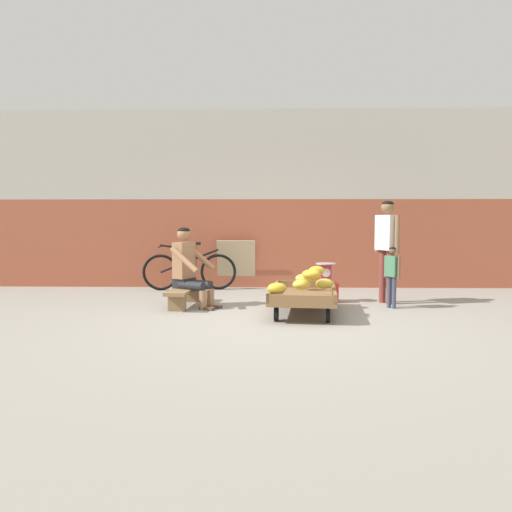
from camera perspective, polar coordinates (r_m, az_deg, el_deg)
ground_plane at (r=6.02m, az=1.61°, el=-7.75°), size 80.00×80.00×0.00m
back_wall at (r=9.19m, az=1.58°, el=6.57°), size 16.00×0.30×3.25m
banana_cart at (r=6.55m, az=5.51°, el=-4.66°), size 0.98×1.52×0.36m
banana_pile at (r=6.45m, az=5.85°, el=-2.76°), size 0.91×1.21×0.27m
low_bench at (r=7.20m, az=-8.31°, el=-4.21°), size 0.40×1.12×0.27m
vendor_seated at (r=7.10m, az=-7.78°, el=-1.33°), size 0.74×0.64×1.14m
plastic_crate at (r=7.58m, az=8.07°, el=-4.16°), size 0.36×0.28×0.30m
weighing_scale at (r=7.54m, az=8.09°, el=-1.88°), size 0.30×0.30×0.29m
bicycle_near_left at (r=8.82m, az=-7.74°, el=-1.65°), size 1.66×0.48×0.86m
sign_board at (r=9.04m, az=-2.31°, el=-0.94°), size 0.70×0.24×0.88m
customer_adult at (r=7.56m, az=14.96°, el=1.83°), size 0.33×0.44×1.53m
customer_child at (r=7.19m, az=15.50°, el=-1.62°), size 0.20×0.23×0.87m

